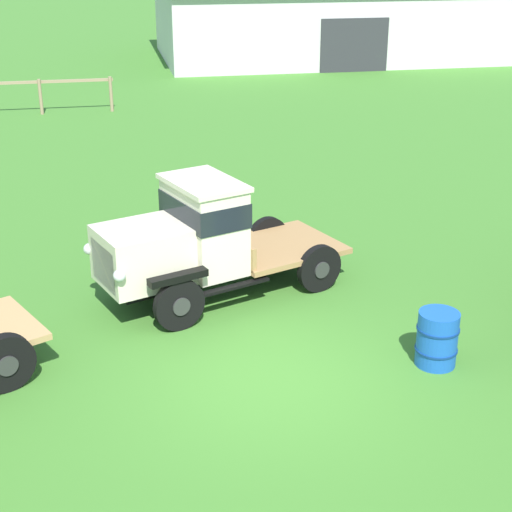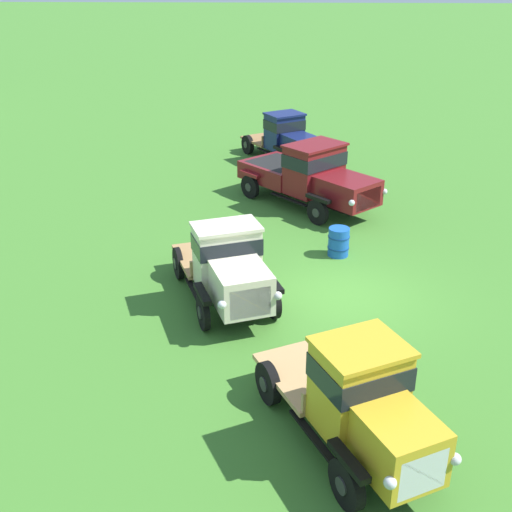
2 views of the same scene
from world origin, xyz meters
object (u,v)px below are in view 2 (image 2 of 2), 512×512
vintage_truck_midrow_center (229,267)px  vintage_truck_back_of_row (287,138)px  oil_drum_beside_row (339,242)px  vintage_truck_second_in_line (362,402)px  vintage_truck_far_side (310,175)px

vintage_truck_midrow_center → vintage_truck_back_of_row: (12.72, -1.46, -0.05)m
vintage_truck_midrow_center → oil_drum_beside_row: (3.25, -2.97, -0.70)m
vintage_truck_second_in_line → oil_drum_beside_row: vintage_truck_second_in_line is taller
vintage_truck_midrow_center → oil_drum_beside_row: bearing=-42.4°
vintage_truck_midrow_center → vintage_truck_back_of_row: size_ratio=1.04×
vintage_truck_midrow_center → vintage_truck_far_side: vintage_truck_far_side is taller
vintage_truck_back_of_row → oil_drum_beside_row: vintage_truck_back_of_row is taller
vintage_truck_midrow_center → vintage_truck_second_in_line: bearing=-152.9°
vintage_truck_midrow_center → oil_drum_beside_row: size_ratio=5.59×
vintage_truck_second_in_line → vintage_truck_midrow_center: size_ratio=0.98×
vintage_truck_far_side → vintage_truck_back_of_row: size_ratio=1.14×
vintage_truck_second_in_line → vintage_truck_far_side: 12.67m
vintage_truck_second_in_line → vintage_truck_far_side: bearing=1.9°
vintage_truck_midrow_center → vintage_truck_far_side: 7.78m
oil_drum_beside_row → vintage_truck_second_in_line: bearing=178.0°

